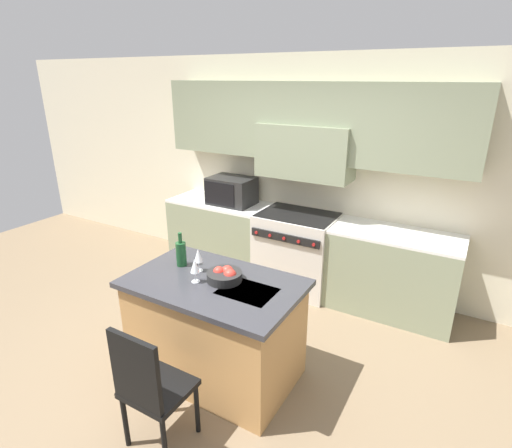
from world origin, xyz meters
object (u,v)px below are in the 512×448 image
wine_bottle (181,253)px  wine_glass_far (198,256)px  range_stove (296,251)px  wine_glass_near (195,266)px  microwave (232,191)px  island_chair (149,385)px  fruit_bowl (225,275)px

wine_bottle → wine_glass_far: (0.20, -0.01, 0.02)m
range_stove → wine_glass_near: wine_glass_near is taller
range_stove → wine_glass_near: 1.92m
microwave → wine_bottle: microwave is taller
range_stove → island_chair: island_chair is taller
wine_glass_near → wine_glass_far: 0.19m
microwave → island_chair: (1.05, -2.60, -0.55)m
range_stove → fruit_bowl: size_ratio=3.30×
fruit_bowl → microwave: bearing=121.7°
wine_glass_near → wine_glass_far: bearing=119.6°
range_stove → fruit_bowl: fruit_bowl is taller
wine_bottle → fruit_bowl: size_ratio=1.06×
microwave → island_chair: microwave is taller
range_stove → wine_bottle: 1.78m
microwave → wine_glass_far: microwave is taller
wine_glass_near → wine_glass_far: (-0.09, 0.17, 0.00)m
wine_bottle → wine_glass_near: bearing=-31.6°
island_chair → wine_bottle: size_ratio=3.22×
microwave → fruit_bowl: size_ratio=1.95×
wine_bottle → fruit_bowl: (0.48, -0.04, -0.07)m
wine_glass_far → microwave: bearing=114.7°
wine_glass_far → wine_bottle: bearing=176.0°
island_chair → wine_glass_far: (-0.27, 0.92, 0.50)m
microwave → wine_bottle: size_ratio=1.84×
range_stove → wine_glass_far: size_ratio=4.64×
island_chair → wine_glass_far: wine_glass_far is taller
wine_bottle → wine_glass_near: 0.34m
wine_glass_near → fruit_bowl: 0.25m
microwave → wine_glass_far: (0.77, -1.69, -0.05)m
island_chair → wine_glass_near: bearing=103.4°
island_chair → fruit_bowl: size_ratio=3.41×
wine_glass_far → range_stove: bearing=84.7°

